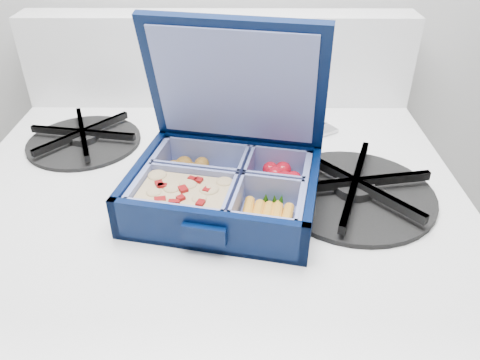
# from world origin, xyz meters

# --- Properties ---
(bento_box) EXTENTS (0.23, 0.20, 0.05)m
(bento_box) POSITION_xyz_m (0.48, 1.65, 0.94)
(bento_box) COLOR #010F32
(bento_box) RESTS_ON stove
(burner_grate) EXTENTS (0.22, 0.22, 0.03)m
(burner_grate) POSITION_xyz_m (0.63, 1.67, 0.93)
(burner_grate) COLOR black
(burner_grate) RESTS_ON stove
(burner_grate_rear) EXTENTS (0.18, 0.18, 0.02)m
(burner_grate_rear) POSITION_xyz_m (0.27, 1.80, 0.93)
(burner_grate_rear) COLOR black
(burner_grate_rear) RESTS_ON stove
(fork) EXTENTS (0.18, 0.12, 0.01)m
(fork) POSITION_xyz_m (0.54, 1.79, 0.92)
(fork) COLOR #B6B6B6
(fork) RESTS_ON stove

